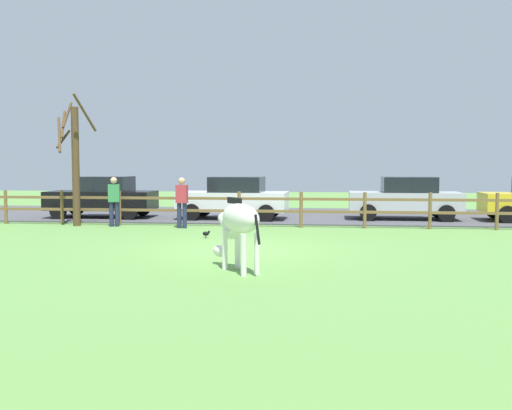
# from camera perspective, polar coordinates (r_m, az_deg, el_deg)

# --- Properties ---
(ground_plane) EXTENTS (60.00, 60.00, 0.00)m
(ground_plane) POSITION_cam_1_polar(r_m,az_deg,el_deg) (14.14, -1.56, -4.33)
(ground_plane) COLOR #5B8C42
(parking_asphalt) EXTENTS (28.00, 7.40, 0.05)m
(parking_asphalt) POSITION_cam_1_polar(r_m,az_deg,el_deg) (23.32, 1.72, -1.00)
(parking_asphalt) COLOR #47474C
(parking_asphalt) RESTS_ON ground_plane
(paddock_fence) EXTENTS (20.59, 0.11, 1.17)m
(paddock_fence) POSITION_cam_1_polar(r_m,az_deg,el_deg) (19.10, -1.67, -0.16)
(paddock_fence) COLOR brown
(paddock_fence) RESTS_ON ground_plane
(bare_tree) EXTENTS (1.38, 1.18, 4.35)m
(bare_tree) POSITION_cam_1_polar(r_m,az_deg,el_deg) (20.23, -17.46, 4.24)
(bare_tree) COLOR #513A23
(bare_tree) RESTS_ON ground_plane
(zebra) EXTENTS (1.31, 1.65, 1.41)m
(zebra) POSITION_cam_1_polar(r_m,az_deg,el_deg) (11.05, -1.75, -1.82)
(zebra) COLOR white
(zebra) RESTS_ON ground_plane
(crow_on_grass) EXTENTS (0.22, 0.10, 0.20)m
(crow_on_grass) POSITION_cam_1_polar(r_m,az_deg,el_deg) (16.26, -4.93, -2.81)
(crow_on_grass) COLOR black
(crow_on_grass) RESTS_ON ground_plane
(parked_car_white) EXTENTS (4.06, 2.01, 1.56)m
(parked_car_white) POSITION_cam_1_polar(r_m,az_deg,el_deg) (21.38, -2.18, 0.75)
(parked_car_white) COLOR white
(parked_car_white) RESTS_ON parking_asphalt
(parked_car_black) EXTENTS (4.04, 1.96, 1.56)m
(parked_car_black) POSITION_cam_1_polar(r_m,az_deg,el_deg) (22.76, -14.89, 0.81)
(parked_car_black) COLOR black
(parked_car_black) RESTS_ON parking_asphalt
(parked_car_silver) EXTENTS (4.03, 1.94, 1.56)m
(parked_car_silver) POSITION_cam_1_polar(r_m,az_deg,el_deg) (21.90, 14.51, 0.70)
(parked_car_silver) COLOR #B7BABF
(parked_car_silver) RESTS_ON parking_asphalt
(visitor_left_of_tree) EXTENTS (0.40, 0.29, 1.64)m
(visitor_left_of_tree) POSITION_cam_1_polar(r_m,az_deg,el_deg) (19.70, -13.82, 0.55)
(visitor_left_of_tree) COLOR #232847
(visitor_left_of_tree) RESTS_ON ground_plane
(visitor_right_of_tree) EXTENTS (0.38, 0.25, 1.64)m
(visitor_right_of_tree) POSITION_cam_1_polar(r_m,az_deg,el_deg) (18.79, -7.32, 0.47)
(visitor_right_of_tree) COLOR #232847
(visitor_right_of_tree) RESTS_ON ground_plane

